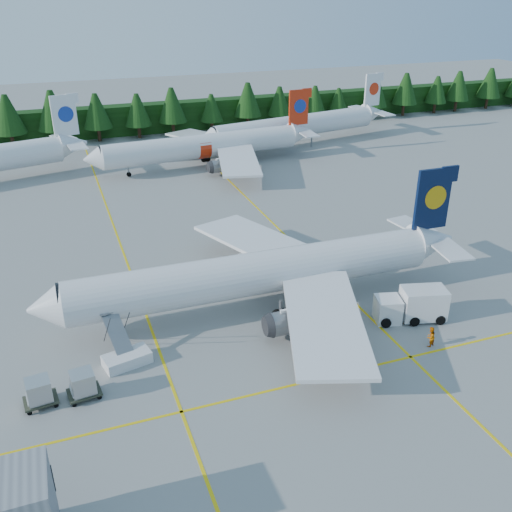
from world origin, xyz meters
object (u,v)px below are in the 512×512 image
object	(u,v)px
airliner_navy	(248,275)
airstairs	(125,355)
airliner_red	(199,147)
service_truck	(411,305)

from	to	relation	value
airliner_navy	airstairs	xyz separation A→B (m)	(-12.61, -4.72, -2.90)
airliner_navy	airliner_red	xyz separation A→B (m)	(7.77, 47.50, -0.12)
airliner_navy	service_truck	distance (m)	15.53
airliner_navy	airliner_red	world-z (taller)	airliner_navy
airliner_navy	airstairs	world-z (taller)	airliner_navy
airliner_navy	airliner_red	bearing A→B (deg)	81.20
airliner_red	airstairs	distance (m)	56.13
airliner_navy	airliner_red	size ratio (longest dim) A/B	1.03
service_truck	airstairs	bearing A→B (deg)	-170.59
airstairs	service_truck	size ratio (longest dim) A/B	0.82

